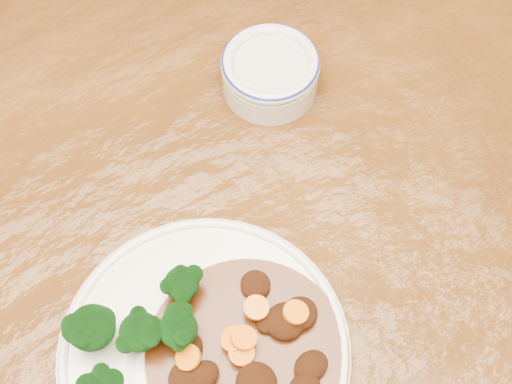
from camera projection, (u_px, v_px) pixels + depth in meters
dining_table at (207, 285)px, 0.82m from camera, size 1.50×0.90×0.75m
dinner_plate at (204, 351)px, 0.69m from camera, size 0.28×0.28×0.02m
broccoli_florets at (131, 334)px, 0.67m from camera, size 0.15×0.10×0.05m
mince_stew at (250, 366)px, 0.67m from camera, size 0.20×0.20×0.03m
dip_bowl at (270, 72)px, 0.83m from camera, size 0.11×0.11×0.05m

